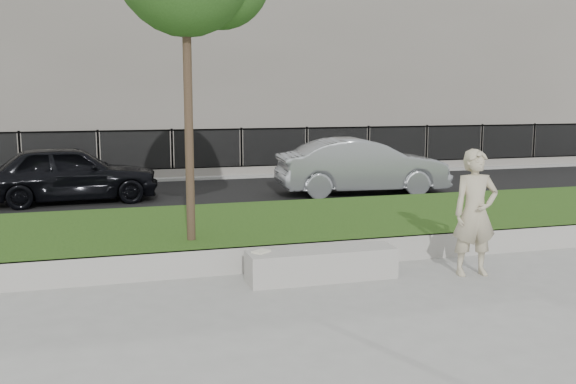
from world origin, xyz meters
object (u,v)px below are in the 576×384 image
object	(u,v)px
stone_bench	(322,264)
car_dark	(70,173)
man	(475,213)
car_silver	(362,166)
book	(261,251)

from	to	relation	value
stone_bench	car_dark	bearing A→B (deg)	115.29
man	car_silver	xyz separation A→B (m)	(1.40, 7.54, -0.16)
man	car_dark	size ratio (longest dim) A/B	0.45
stone_bench	man	bearing A→B (deg)	-9.89
book	car_silver	bearing A→B (deg)	21.90
book	car_dark	xyz separation A→B (m)	(-2.86, 7.83, 0.30)
car_silver	man	bearing A→B (deg)	174.36
stone_bench	book	xyz separation A→B (m)	(-0.88, 0.08, 0.24)
car_silver	book	bearing A→B (deg)	152.29
man	car_silver	size ratio (longest dim) A/B	0.42
car_dark	car_silver	bearing A→B (deg)	-99.47
car_silver	car_dark	bearing A→B (deg)	88.98
man	car_dark	bearing A→B (deg)	132.43
car_dark	car_silver	world-z (taller)	car_silver
book	car_silver	distance (m)	8.40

